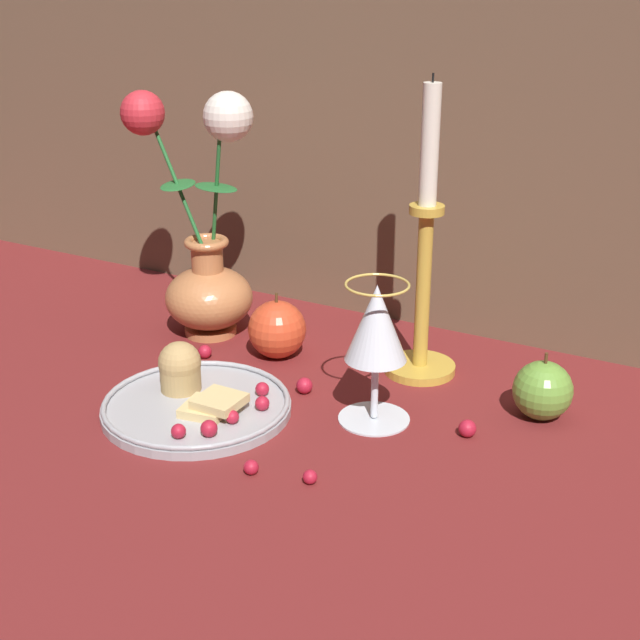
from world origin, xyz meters
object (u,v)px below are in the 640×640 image
at_px(candlestick, 424,275).
at_px(apple_near_glass, 277,329).
at_px(apple_beside_vase, 543,390).
at_px(plate_with_pastries, 195,398).
at_px(vase, 205,252).
at_px(wine_glass, 376,330).

relative_size(candlestick, apple_near_glass, 4.15).
height_order(apple_beside_vase, apple_near_glass, apple_near_glass).
bearing_deg(apple_near_glass, plate_with_pastries, -91.78).
distance_m(plate_with_pastries, candlestick, 0.30).
distance_m(candlestick, apple_near_glass, 0.20).
xyz_separation_m(vase, apple_beside_vase, (0.46, -0.02, -0.08)).
xyz_separation_m(plate_with_pastries, candlestick, (0.18, 0.22, 0.11)).
xyz_separation_m(vase, plate_with_pastries, (0.12, -0.19, -0.10)).
distance_m(apple_beside_vase, apple_near_glass, 0.34).
xyz_separation_m(candlestick, apple_near_glass, (-0.18, -0.05, -0.09)).
bearing_deg(vase, wine_glass, -20.42).
distance_m(wine_glass, apple_near_glass, 0.22).
bearing_deg(apple_beside_vase, candlestick, 165.01).
bearing_deg(candlestick, apple_beside_vase, -14.99).
height_order(vase, apple_near_glass, vase).
height_order(candlestick, apple_beside_vase, candlestick).
height_order(vase, wine_glass, vase).
xyz_separation_m(vase, wine_glass, (0.30, -0.11, -0.01)).
distance_m(vase, apple_near_glass, 0.15).
distance_m(wine_glass, candlestick, 0.14).
bearing_deg(apple_beside_vase, apple_near_glass, -179.57).
xyz_separation_m(wine_glass, apple_near_glass, (-0.18, 0.09, -0.07)).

